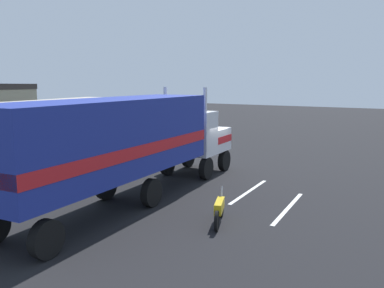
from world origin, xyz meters
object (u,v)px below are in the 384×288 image
object	(u,v)px
person_bystander	(113,163)
semi_truck	(128,140)
parked_bus	(58,117)
motorcycle	(219,209)

from	to	relation	value
person_bystander	semi_truck	bearing A→B (deg)	-127.63
person_bystander	parked_bus	world-z (taller)	parked_bus
parked_bus	semi_truck	bearing A→B (deg)	-122.10
person_bystander	motorcycle	xyz separation A→B (m)	(-2.57, -7.08, -0.41)
parked_bus	motorcycle	distance (m)	20.99
parked_bus	motorcycle	world-z (taller)	parked_bus
parked_bus	person_bystander	bearing A→B (deg)	-120.61
semi_truck	person_bystander	xyz separation A→B (m)	(2.21, 2.87, -1.63)
person_bystander	parked_bus	size ratio (longest dim) A/B	0.14
motorcycle	semi_truck	bearing A→B (deg)	85.18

